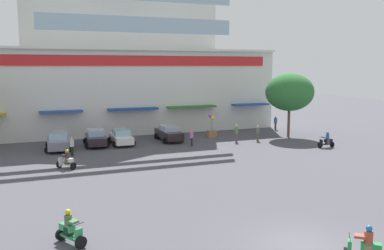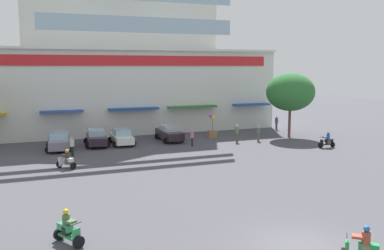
{
  "view_description": "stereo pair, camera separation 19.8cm",
  "coord_description": "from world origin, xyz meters",
  "px_view_note": "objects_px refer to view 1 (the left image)",
  "views": [
    {
      "loc": [
        -10.49,
        -14.05,
        7.39
      ],
      "look_at": [
        1.74,
        16.53,
        2.83
      ],
      "focal_mm": 39.8,
      "sensor_mm": 36.0,
      "label": 1
    },
    {
      "loc": [
        -10.31,
        -14.12,
        7.39
      ],
      "look_at": [
        1.74,
        16.53,
        2.83
      ],
      "focal_mm": 39.8,
      "sensor_mm": 36.0,
      "label": 2
    }
  ],
  "objects_px": {
    "pedestrian_1": "(72,145)",
    "pedestrian_0": "(236,132)",
    "plaza_tree_1": "(290,92)",
    "pedestrian_3": "(258,132)",
    "parked_car_3": "(169,133)",
    "scooter_rider_1": "(326,141)",
    "pedestrian_4": "(276,122)",
    "scooter_rider_0": "(70,230)",
    "parked_car_1": "(96,138)",
    "scooter_rider_4": "(365,248)",
    "parked_car_0": "(59,141)",
    "pedestrian_2": "(192,136)",
    "scooter_rider_2": "(66,161)",
    "parked_car_2": "(121,137)",
    "balloon_vendor_cart": "(212,130)"
  },
  "relations": [
    {
      "from": "scooter_rider_0",
      "to": "pedestrian_1",
      "type": "bearing_deg",
      "value": 83.59
    },
    {
      "from": "scooter_rider_1",
      "to": "pedestrian_0",
      "type": "height_order",
      "value": "pedestrian_0"
    },
    {
      "from": "parked_car_1",
      "to": "scooter_rider_4",
      "type": "relative_size",
      "value": 2.8
    },
    {
      "from": "pedestrian_1",
      "to": "balloon_vendor_cart",
      "type": "distance_m",
      "value": 15.15
    },
    {
      "from": "parked_car_3",
      "to": "pedestrian_0",
      "type": "distance_m",
      "value": 6.72
    },
    {
      "from": "plaza_tree_1",
      "to": "pedestrian_0",
      "type": "relative_size",
      "value": 3.84
    },
    {
      "from": "parked_car_1",
      "to": "pedestrian_2",
      "type": "bearing_deg",
      "value": -22.73
    },
    {
      "from": "parked_car_2",
      "to": "pedestrian_3",
      "type": "xyz_separation_m",
      "value": [
        13.04,
        -3.11,
        0.15
      ]
    },
    {
      "from": "pedestrian_0",
      "to": "pedestrian_1",
      "type": "bearing_deg",
      "value": -176.89
    },
    {
      "from": "plaza_tree_1",
      "to": "parked_car_3",
      "type": "bearing_deg",
      "value": 168.56
    },
    {
      "from": "scooter_rider_2",
      "to": "pedestrian_1",
      "type": "distance_m",
      "value": 4.4
    },
    {
      "from": "scooter_rider_4",
      "to": "pedestrian_1",
      "type": "height_order",
      "value": "pedestrian_1"
    },
    {
      "from": "pedestrian_4",
      "to": "parked_car_2",
      "type": "bearing_deg",
      "value": -171.92
    },
    {
      "from": "plaza_tree_1",
      "to": "pedestrian_1",
      "type": "height_order",
      "value": "plaza_tree_1"
    },
    {
      "from": "scooter_rider_1",
      "to": "balloon_vendor_cart",
      "type": "height_order",
      "value": "balloon_vendor_cart"
    },
    {
      "from": "parked_car_3",
      "to": "pedestrian_4",
      "type": "relative_size",
      "value": 2.73
    },
    {
      "from": "pedestrian_4",
      "to": "scooter_rider_4",
      "type": "bearing_deg",
      "value": -117.27
    },
    {
      "from": "parked_car_2",
      "to": "scooter_rider_0",
      "type": "distance_m",
      "value": 22.84
    },
    {
      "from": "parked_car_0",
      "to": "balloon_vendor_cart",
      "type": "xyz_separation_m",
      "value": [
        15.38,
        0.97,
        0.05
      ]
    },
    {
      "from": "plaza_tree_1",
      "to": "pedestrian_1",
      "type": "xyz_separation_m",
      "value": [
        -22.19,
        -1.47,
        -3.82
      ]
    },
    {
      "from": "scooter_rider_0",
      "to": "scooter_rider_1",
      "type": "xyz_separation_m",
      "value": [
        24.06,
        13.34,
        -0.02
      ]
    },
    {
      "from": "parked_car_3",
      "to": "scooter_rider_1",
      "type": "xyz_separation_m",
      "value": [
        12.25,
        -8.72,
        -0.19
      ]
    },
    {
      "from": "scooter_rider_1",
      "to": "pedestrian_2",
      "type": "relative_size",
      "value": 0.92
    },
    {
      "from": "parked_car_2",
      "to": "pedestrian_3",
      "type": "distance_m",
      "value": 13.4
    },
    {
      "from": "pedestrian_1",
      "to": "pedestrian_0",
      "type": "bearing_deg",
      "value": 3.11
    },
    {
      "from": "pedestrian_3",
      "to": "balloon_vendor_cart",
      "type": "relative_size",
      "value": 0.63
    },
    {
      "from": "scooter_rider_0",
      "to": "scooter_rider_4",
      "type": "xyz_separation_m",
      "value": [
        10.13,
        -5.93,
        0.01
      ]
    },
    {
      "from": "parked_car_0",
      "to": "parked_car_3",
      "type": "xyz_separation_m",
      "value": [
        10.59,
        0.79,
        -0.02
      ]
    },
    {
      "from": "scooter_rider_1",
      "to": "scooter_rider_4",
      "type": "relative_size",
      "value": 0.98
    },
    {
      "from": "parked_car_3",
      "to": "scooter_rider_4",
      "type": "xyz_separation_m",
      "value": [
        -1.68,
        -27.99,
        -0.16
      ]
    },
    {
      "from": "plaza_tree_1",
      "to": "parked_car_0",
      "type": "bearing_deg",
      "value": 175.72
    },
    {
      "from": "parked_car_1",
      "to": "scooter_rider_1",
      "type": "bearing_deg",
      "value": -23.93
    },
    {
      "from": "parked_car_1",
      "to": "pedestrian_0",
      "type": "height_order",
      "value": "pedestrian_0"
    },
    {
      "from": "pedestrian_3",
      "to": "pedestrian_4",
      "type": "bearing_deg",
      "value": 44.95
    },
    {
      "from": "parked_car_3",
      "to": "pedestrian_4",
      "type": "bearing_deg",
      "value": 9.62
    },
    {
      "from": "parked_car_3",
      "to": "scooter_rider_2",
      "type": "xyz_separation_m",
      "value": [
        -10.64,
        -8.28,
        -0.19
      ]
    },
    {
      "from": "pedestrian_4",
      "to": "parked_car_1",
      "type": "bearing_deg",
      "value": -173.38
    },
    {
      "from": "scooter_rider_0",
      "to": "pedestrian_3",
      "type": "bearing_deg",
      "value": 43.02
    },
    {
      "from": "parked_car_0",
      "to": "scooter_rider_1",
      "type": "height_order",
      "value": "parked_car_0"
    },
    {
      "from": "scooter_rider_4",
      "to": "pedestrian_3",
      "type": "relative_size",
      "value": 0.96
    },
    {
      "from": "scooter_rider_1",
      "to": "pedestrian_3",
      "type": "height_order",
      "value": "pedestrian_3"
    },
    {
      "from": "plaza_tree_1",
      "to": "scooter_rider_0",
      "type": "distance_m",
      "value": 31.39
    },
    {
      "from": "plaza_tree_1",
      "to": "pedestrian_3",
      "type": "distance_m",
      "value": 5.78
    },
    {
      "from": "scooter_rider_1",
      "to": "scooter_rider_2",
      "type": "height_order",
      "value": "scooter_rider_1"
    },
    {
      "from": "pedestrian_2",
      "to": "balloon_vendor_cart",
      "type": "bearing_deg",
      "value": 44.82
    },
    {
      "from": "parked_car_2",
      "to": "pedestrian_1",
      "type": "height_order",
      "value": "pedestrian_1"
    },
    {
      "from": "scooter_rider_4",
      "to": "pedestrian_4",
      "type": "xyz_separation_m",
      "value": [
        15.65,
        30.36,
        0.3
      ]
    },
    {
      "from": "pedestrian_3",
      "to": "pedestrian_4",
      "type": "height_order",
      "value": "pedestrian_4"
    },
    {
      "from": "pedestrian_1",
      "to": "pedestrian_4",
      "type": "xyz_separation_m",
      "value": [
        23.75,
        6.35,
        0.0
      ]
    },
    {
      "from": "parked_car_0",
      "to": "pedestrian_2",
      "type": "distance_m",
      "value": 11.96
    }
  ]
}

